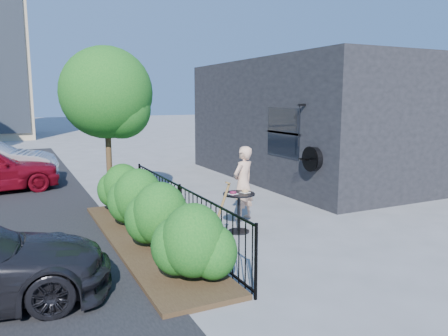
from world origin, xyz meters
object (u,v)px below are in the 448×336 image
cafe_table (239,205)px  patio_tree (110,98)px  woman (243,183)px  shovel (217,223)px

cafe_table → patio_tree: bearing=123.9°
woman → cafe_table: bearing=31.6°
cafe_table → shovel: 1.43m
patio_tree → cafe_table: (1.97, -2.93, -2.19)m
woman → patio_tree: bearing=-64.8°
patio_tree → cafe_table: bearing=-56.1°
patio_tree → cafe_table: 4.15m
woman → shovel: 2.43m
patio_tree → woman: size_ratio=2.32×
patio_tree → cafe_table: patio_tree is taller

